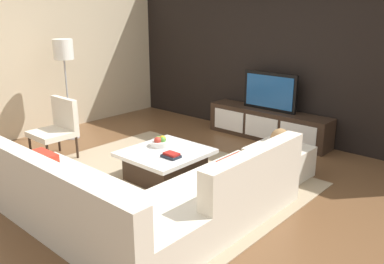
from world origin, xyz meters
The scene contains 14 objects.
ground_plane centered at (0.00, 0.00, 0.00)m, with size 14.00×14.00×0.00m, color brown.
feature_wall_back centered at (0.00, 2.70, 1.40)m, with size 6.40×0.12×2.80m, color black.
side_wall_left centered at (-3.20, 0.20, 1.40)m, with size 0.12×5.20×2.80m, color beige.
area_rug centered at (-0.10, 0.00, 0.01)m, with size 3.37×2.74×0.01m, color tan.
media_console centered at (0.00, 2.40, 0.25)m, with size 2.13×0.44×0.50m.
television centered at (0.00, 2.40, 0.81)m, with size 0.95×0.06×0.62m.
sectional_couch centered at (0.53, -0.87, 0.27)m, with size 2.51×2.41×0.79m.
coffee_table centered at (-0.10, 0.10, 0.20)m, with size 0.93×1.00×0.38m.
accent_chair_near centered at (-1.83, -0.37, 0.49)m, with size 0.57×0.54×0.87m.
floor_lamp centered at (-2.53, 0.24, 1.38)m, with size 0.32×0.32×1.64m.
ottoman centered at (0.94, 1.12, 0.20)m, with size 0.70×0.70×0.40m, color beige.
fruit_bowl centered at (-0.28, 0.20, 0.43)m, with size 0.28×0.28×0.14m.
decorative_ball centered at (0.94, 1.12, 0.53)m, with size 0.25×0.25×0.25m, color #997247.
book_stack centered at (0.12, -0.02, 0.41)m, with size 0.22×0.16×0.06m.
Camera 1 is at (3.33, -3.24, 2.10)m, focal length 37.54 mm.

